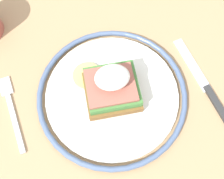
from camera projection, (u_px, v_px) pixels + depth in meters
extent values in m
plane|color=#B2ADA3|center=(110.00, 160.00, 1.21)|extent=(6.00, 6.00, 0.00)
cube|color=tan|center=(108.00, 106.00, 0.53)|extent=(1.07, 0.79, 0.03)
cylinder|color=tan|center=(219.00, 31.00, 1.04)|extent=(0.06, 0.06, 0.71)
cylinder|color=silver|center=(112.00, 96.00, 0.52)|extent=(0.25, 0.25, 0.01)
torus|color=slate|center=(112.00, 95.00, 0.52)|extent=(0.28, 0.28, 0.01)
cube|color=brown|center=(112.00, 92.00, 0.50)|extent=(0.10, 0.09, 0.02)
cube|color=#427A38|center=(112.00, 87.00, 0.49)|extent=(0.09, 0.08, 0.02)
cube|color=#9E5647|center=(111.00, 85.00, 0.48)|extent=(0.08, 0.07, 0.01)
ellipsoid|color=white|center=(112.00, 77.00, 0.46)|extent=(0.06, 0.05, 0.03)
cylinder|color=#EAD166|center=(87.00, 75.00, 0.52)|extent=(0.05, 0.05, 0.00)
cube|color=silver|center=(15.00, 123.00, 0.50)|extent=(0.03, 0.12, 0.00)
cube|color=silver|center=(6.00, 86.00, 0.53)|extent=(0.03, 0.04, 0.00)
cube|color=#2D2D2D|center=(217.00, 105.00, 0.52)|extent=(0.03, 0.08, 0.01)
cube|color=silver|center=(192.00, 65.00, 0.55)|extent=(0.04, 0.12, 0.00)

